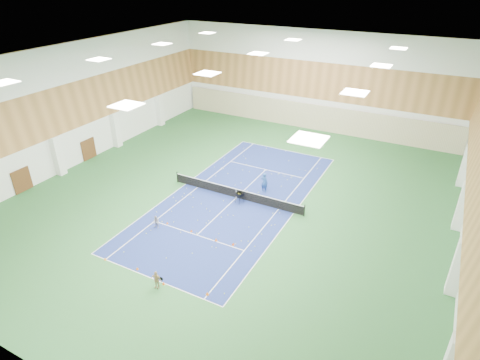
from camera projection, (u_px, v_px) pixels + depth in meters
name	position (u px, v px, depth m)	size (l,w,h in m)	color
ground	(236.00, 198.00, 35.93)	(40.00, 40.00, 0.00)	#285E2D
room_shell	(236.00, 135.00, 33.11)	(36.00, 40.00, 12.00)	white
wood_cladding	(236.00, 112.00, 32.16)	(36.00, 40.00, 8.00)	#AD7640
ceiling_light_grid	(235.00, 62.00, 30.32)	(21.40, 25.40, 0.06)	white
court_surface	(236.00, 198.00, 35.93)	(10.97, 23.77, 0.01)	navy
tennis_balls_scatter	(236.00, 197.00, 35.91)	(10.57, 22.77, 0.07)	#D1E326
tennis_net	(236.00, 193.00, 35.67)	(12.80, 0.10, 1.10)	black
back_curtain	(310.00, 116.00, 50.59)	(35.40, 0.16, 3.20)	#C6B793
door_left_a	(22.00, 180.00, 36.55)	(0.08, 1.80, 2.20)	#593319
door_left_b	(89.00, 149.00, 42.79)	(0.08, 1.80, 2.20)	#593319
coach	(264.00, 182.00, 36.50)	(0.69, 0.45, 1.90)	#204996
child_court	(156.00, 222.00, 31.56)	(0.52, 0.41, 1.08)	#9898A0
child_apron	(156.00, 280.00, 25.60)	(0.77, 0.32, 1.31)	tan
ball_cart	(239.00, 198.00, 34.96)	(0.58, 0.58, 1.01)	black
cone_svc_a	(167.00, 223.00, 32.26)	(0.18, 0.18, 0.19)	#FF660D
cone_svc_b	(191.00, 231.00, 31.29)	(0.19, 0.19, 0.21)	#E85A0C
cone_svc_c	(216.00, 240.00, 30.24)	(0.22, 0.22, 0.25)	#FF650D
cone_svc_d	(233.00, 244.00, 29.78)	(0.22, 0.22, 0.24)	#FC580D
cone_base_a	(105.00, 259.00, 28.29)	(0.18, 0.18, 0.20)	orange
cone_base_b	(137.00, 268.00, 27.39)	(0.19, 0.19, 0.20)	orange
cone_base_c	(164.00, 283.00, 26.11)	(0.18, 0.18, 0.20)	#F6540C
cone_base_d	(207.00, 293.00, 25.26)	(0.22, 0.22, 0.24)	orange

